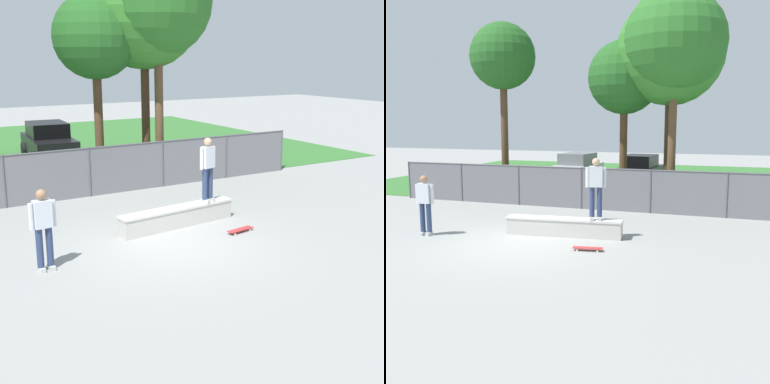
# 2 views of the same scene
# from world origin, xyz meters

# --- Properties ---
(ground_plane) EXTENTS (80.00, 80.00, 0.00)m
(ground_plane) POSITION_xyz_m (0.00, 0.00, 0.00)
(ground_plane) COLOR gray
(grass_strip) EXTENTS (28.38, 20.00, 0.02)m
(grass_strip) POSITION_xyz_m (0.00, 15.92, 0.01)
(grass_strip) COLOR #336B2D
(grass_strip) RESTS_ON ground
(concrete_ledge) EXTENTS (3.56, 0.84, 0.55)m
(concrete_ledge) POSITION_xyz_m (0.89, 1.30, 0.28)
(concrete_ledge) COLOR #B7B5AD
(concrete_ledge) RESTS_ON ground
(skateboarder) EXTENTS (0.58, 0.36, 1.82)m
(skateboarder) POSITION_xyz_m (1.87, 1.33, 1.56)
(skateboarder) COLOR beige
(skateboarder) RESTS_ON concrete_ledge
(skateboard) EXTENTS (0.82, 0.32, 0.09)m
(skateboard) POSITION_xyz_m (2.06, -0.01, 0.07)
(skateboard) COLOR red
(skateboard) RESTS_ON ground
(chainlink_fence) EXTENTS (16.45, 0.07, 1.65)m
(chainlink_fence) POSITION_xyz_m (-0.00, 5.62, 0.90)
(chainlink_fence) COLOR #4C4C51
(chainlink_fence) RESTS_ON ground
(tree_near_right) EXTENTS (3.03, 3.03, 6.74)m
(tree_near_right) POSITION_xyz_m (1.18, 7.67, 5.18)
(tree_near_right) COLOR #513823
(tree_near_right) RESTS_ON ground
(tree_mid) EXTENTS (4.28, 4.28, 8.33)m
(tree_mid) POSITION_xyz_m (3.06, 7.59, 6.17)
(tree_mid) COLOR #47301E
(tree_mid) RESTS_ON ground
(tree_far) EXTENTS (3.94, 3.94, 8.41)m
(tree_far) POSITION_xyz_m (3.29, 6.93, 6.41)
(tree_far) COLOR brown
(tree_far) RESTS_ON ground
(car_black) EXTENTS (2.28, 4.33, 1.66)m
(car_black) POSITION_xyz_m (0.80, 13.01, 0.84)
(car_black) COLOR black
(car_black) RESTS_ON ground
(bystander) EXTENTS (0.60, 0.29, 1.82)m
(bystander) POSITION_xyz_m (-3.11, 0.06, 1.01)
(bystander) COLOR beige
(bystander) RESTS_ON ground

